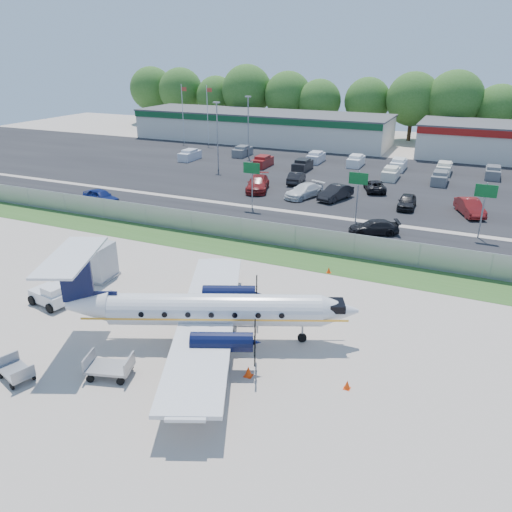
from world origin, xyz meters
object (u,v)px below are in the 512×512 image
at_px(aircraft, 209,310).
at_px(baggage_cart_near, 16,371).
at_px(service_container, 96,262).
at_px(baggage_cart_far, 110,367).
at_px(pushback_tug, 52,295).

bearing_deg(aircraft, baggage_cart_near, -135.24).
bearing_deg(service_container, baggage_cart_near, -68.53).
height_order(aircraft, baggage_cart_near, aircraft).
relative_size(baggage_cart_near, service_container, 0.85).
height_order(baggage_cart_near, baggage_cart_far, baggage_cart_far).
xyz_separation_m(aircraft, baggage_cart_far, (-3.02, -4.99, -1.47)).
distance_m(baggage_cart_far, service_container, 12.60).
height_order(pushback_tug, service_container, service_container).
relative_size(pushback_tug, baggage_cart_far, 1.14).
relative_size(aircraft, baggage_cart_far, 6.61).
distance_m(baggage_cart_near, service_container, 12.17).
bearing_deg(baggage_cart_near, baggage_cart_far, 26.98).
distance_m(pushback_tug, service_container, 4.47).
bearing_deg(pushback_tug, aircraft, 1.17).
bearing_deg(service_container, baggage_cart_far, -46.95).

